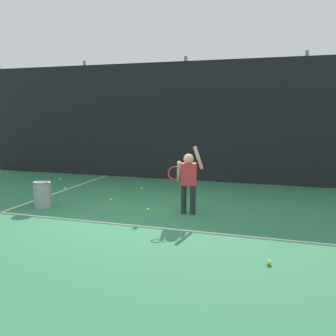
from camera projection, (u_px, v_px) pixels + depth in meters
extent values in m
plane|color=#2D7247|center=(129.00, 216.00, 7.31)|extent=(20.00, 20.00, 0.00)
cube|color=white|center=(117.00, 224.00, 6.79)|extent=(9.00, 0.05, 0.00)
cube|color=white|center=(47.00, 196.00, 9.03)|extent=(0.05, 9.00, 0.00)
cube|color=black|center=(185.00, 122.00, 11.00)|extent=(13.49, 0.08, 3.47)
cylinder|color=slate|center=(2.00, 118.00, 13.01)|extent=(0.09, 0.09, 3.62)
cylinder|color=slate|center=(86.00, 119.00, 12.03)|extent=(0.09, 0.09, 3.62)
cylinder|color=slate|center=(185.00, 119.00, 11.05)|extent=(0.09, 0.09, 3.62)
cylinder|color=slate|center=(304.00, 120.00, 10.06)|extent=(0.09, 0.09, 3.62)
cylinder|color=#232326|center=(184.00, 199.00, 7.45)|extent=(0.11, 0.11, 0.58)
cylinder|color=#232326|center=(193.00, 200.00, 7.40)|extent=(0.11, 0.11, 0.58)
cube|color=red|center=(188.00, 174.00, 7.35)|extent=(0.34, 0.26, 0.44)
sphere|color=tan|center=(189.00, 159.00, 7.31)|extent=(0.20, 0.20, 0.20)
cylinder|color=tan|center=(198.00, 158.00, 7.32)|extent=(0.22, 0.13, 0.46)
cylinder|color=tan|center=(179.00, 171.00, 7.28)|extent=(0.15, 0.30, 0.43)
cylinder|color=black|center=(175.00, 178.00, 7.18)|extent=(0.10, 0.24, 0.15)
torus|color=red|center=(175.00, 173.00, 6.94)|extent=(0.32, 0.24, 0.26)
cylinder|color=gray|center=(42.00, 195.00, 7.91)|extent=(0.36, 0.36, 0.55)
torus|color=#595B60|center=(42.00, 182.00, 7.87)|extent=(0.38, 0.38, 0.02)
sphere|color=#CCE033|center=(142.00, 189.00, 9.73)|extent=(0.07, 0.07, 0.07)
sphere|color=#CCE033|center=(14.00, 208.00, 7.75)|extent=(0.07, 0.07, 0.07)
sphere|color=#CCE033|center=(148.00, 209.00, 7.68)|extent=(0.07, 0.07, 0.07)
sphere|color=#CCE033|center=(65.00, 189.00, 9.77)|extent=(0.07, 0.07, 0.07)
sphere|color=#CCE033|center=(60.00, 179.00, 11.11)|extent=(0.07, 0.07, 0.07)
sphere|color=#CCE033|center=(111.00, 200.00, 8.52)|extent=(0.07, 0.07, 0.07)
sphere|color=#CCE033|center=(269.00, 263.00, 4.94)|extent=(0.07, 0.07, 0.07)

